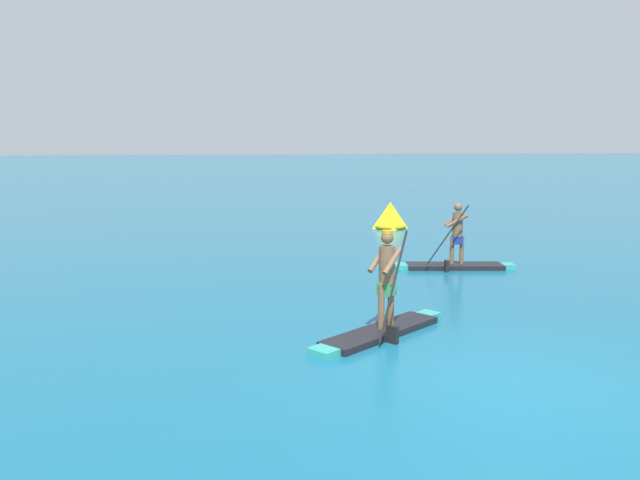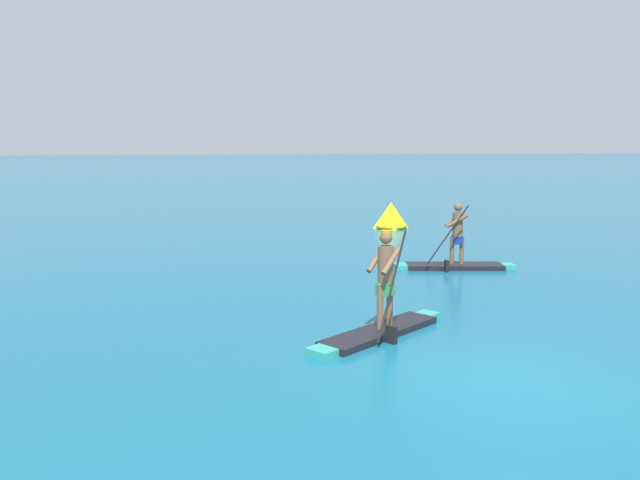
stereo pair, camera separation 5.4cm
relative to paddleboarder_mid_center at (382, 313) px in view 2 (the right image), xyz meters
The scene contains 4 objects.
ground 2.72m from the paddleboarder_mid_center, 71.96° to the right, with size 440.00×440.00×0.00m, color #145B7A.
paddleboarder_mid_center is the anchor object (origin of this frame).
paddleboarder_far_right 6.22m from the paddleboarder_mid_center, 51.03° to the left, with size 3.09×1.34×1.72m.
race_marker_buoy 13.81m from the paddleboarder_mid_center, 67.08° to the left, with size 1.22×1.22×1.01m.
Camera 2 is at (-4.58, -6.86, 3.13)m, focal length 35.03 mm.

